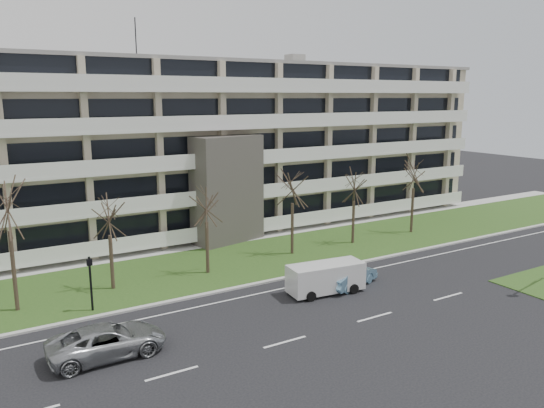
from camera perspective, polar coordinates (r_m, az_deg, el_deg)
ground at (r=31.02m, az=10.99°, el=-11.85°), size 160.00×160.00×0.00m
grass_verge at (r=40.92m, az=-1.30°, el=-5.76°), size 90.00×10.00×0.06m
curb at (r=36.87m, az=2.60°, el=-7.69°), size 90.00×0.35×0.12m
sidewalk at (r=45.58m, az=-4.74°, el=-3.97°), size 90.00×2.00×0.08m
lane_edge_line at (r=35.73m, az=3.95°, el=-8.45°), size 90.00×0.12×0.01m
apartment_building at (r=50.35m, az=-8.37°, el=6.20°), size 60.50×15.10×18.75m
silver_pickup at (r=27.19m, az=-17.28°, el=-13.88°), size 5.53×2.55×1.54m
blue_sedan at (r=35.21m, az=8.42°, el=-7.62°), size 4.61×2.72×1.44m
white_van at (r=33.80m, az=5.89°, el=-7.64°), size 5.05×2.44×1.89m
pedestrian_signal at (r=32.20m, az=-18.96°, el=-7.41°), size 0.31×0.25×3.28m
tree_1 at (r=32.83m, az=-26.67°, el=0.53°), size 4.26×4.26×8.52m
tree_2 at (r=34.67m, az=-17.17°, el=-1.03°), size 3.20×3.20×6.39m
tree_3 at (r=36.43m, az=-7.10°, el=0.25°), size 3.30×3.30×6.59m
tree_4 at (r=40.63m, az=2.23°, el=2.27°), size 3.64×3.64×7.28m
tree_5 at (r=44.31m, az=8.85°, el=2.08°), size 3.23×3.23×6.46m
tree_6 at (r=48.89m, az=15.06°, el=3.48°), size 3.65×3.65×7.30m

